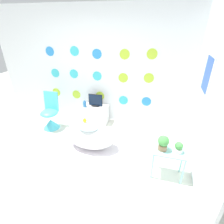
% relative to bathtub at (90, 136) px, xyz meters
% --- Properties ---
extents(ground_plane, '(12.00, 12.00, 0.00)m').
position_rel_bathtub_xyz_m(ground_plane, '(-0.21, -0.83, -0.27)').
color(ground_plane, silver).
extents(wall_back_dotted, '(5.16, 0.05, 2.60)m').
position_rel_bathtub_xyz_m(wall_back_dotted, '(-0.21, 1.18, 1.03)').
color(wall_back_dotted, white).
rests_on(wall_back_dotted, ground_plane).
extents(wall_right, '(0.06, 2.99, 2.60)m').
position_rel_bathtub_xyz_m(wall_right, '(1.89, 0.17, 1.04)').
color(wall_right, silver).
rests_on(wall_right, ground_plane).
extents(rug, '(1.14, 0.69, 0.01)m').
position_rel_bathtub_xyz_m(rug, '(0.05, -0.16, -0.26)').
color(rug, silver).
rests_on(rug, ground_plane).
extents(bathtub, '(0.96, 0.54, 0.53)m').
position_rel_bathtub_xyz_m(bathtub, '(0.00, 0.00, 0.00)').
color(bathtub, white).
rests_on(bathtub, ground_plane).
extents(rubber_duck, '(0.07, 0.08, 0.09)m').
position_rel_bathtub_xyz_m(rubber_duck, '(-0.11, 0.04, 0.31)').
color(rubber_duck, yellow).
rests_on(rubber_duck, bathtub).
extents(chair, '(0.40, 0.40, 0.85)m').
position_rel_bathtub_xyz_m(chair, '(-1.16, 0.43, -0.00)').
color(chair, '#4CC6DB').
rests_on(chair, ground_plane).
extents(tv_cabinet, '(0.59, 0.32, 0.43)m').
position_rel_bathtub_xyz_m(tv_cabinet, '(-0.23, 0.97, -0.05)').
color(tv_cabinet, silver).
rests_on(tv_cabinet, ground_plane).
extents(tv, '(0.34, 0.12, 0.30)m').
position_rel_bathtub_xyz_m(tv, '(-0.23, 0.98, 0.30)').
color(tv, black).
rests_on(tv, tv_cabinet).
extents(vase, '(0.08, 0.08, 0.15)m').
position_rel_bathtub_xyz_m(vase, '(-0.47, 0.87, 0.23)').
color(vase, '#2D72B7').
rests_on(vase, tv_cabinet).
extents(side_table, '(0.51, 0.30, 0.50)m').
position_rel_bathtub_xyz_m(side_table, '(1.46, -0.35, 0.13)').
color(side_table, '#99E0D8').
rests_on(side_table, ground_plane).
extents(potted_plant_left, '(0.17, 0.17, 0.25)m').
position_rel_bathtub_xyz_m(potted_plant_left, '(1.34, -0.35, 0.37)').
color(potted_plant_left, '#8C6B4C').
rests_on(potted_plant_left, side_table).
extents(potted_plant_right, '(0.13, 0.13, 0.18)m').
position_rel_bathtub_xyz_m(potted_plant_right, '(1.57, -0.35, 0.32)').
color(potted_plant_right, white).
rests_on(potted_plant_right, side_table).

